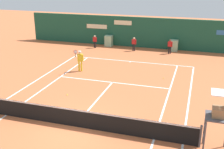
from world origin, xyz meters
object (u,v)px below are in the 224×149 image
umpire_chair (219,114)px  player_on_baseline (80,59)px  ball_kid_centre_post (95,41)px  ball_kid_left_post (134,43)px  tennis_ball_near_service_line (67,95)px  ball_kid_right_post (170,46)px  tennis_ball_by_sideline (163,78)px

umpire_chair → player_on_baseline: (-9.71, 8.08, -0.78)m
ball_kid_centre_post → ball_kid_left_post: bearing=-176.3°
ball_kid_left_post → tennis_ball_near_service_line: ball_kid_left_post is taller
ball_kid_right_post → tennis_ball_by_sideline: 7.08m
ball_kid_centre_post → player_on_baseline: bearing=105.5°
ball_kid_right_post → tennis_ball_by_sideline: (0.38, -7.03, -0.76)m
player_on_baseline → umpire_chair: bearing=126.1°
ball_kid_left_post → tennis_ball_by_sideline: 8.05m
player_on_baseline → ball_kid_left_post: size_ratio=1.36×
ball_kid_left_post → tennis_ball_by_sideline: ball_kid_left_post is taller
ball_kid_centre_post → ball_kid_right_post: size_ratio=0.95×
ball_kid_centre_post → tennis_ball_near_service_line: (2.61, -11.88, -0.71)m
ball_kid_right_post → ball_kid_left_post: ball_kid_right_post is taller
umpire_chair → tennis_ball_by_sideline: size_ratio=40.02×
ball_kid_right_post → tennis_ball_near_service_line: ball_kid_right_post is taller
umpire_chair → ball_kid_right_post: 15.85m
umpire_chair → tennis_ball_near_service_line: size_ratio=40.02×
player_on_baseline → ball_kid_right_post: bearing=-143.7°
ball_kid_right_post → tennis_ball_by_sideline: size_ratio=20.20×
player_on_baseline → ball_kid_centre_post: bearing=-92.3°
ball_kid_right_post → ball_kid_left_post: (-3.48, 0.00, -0.01)m
ball_kid_centre_post → ball_kid_right_post: bearing=-176.3°
ball_kid_left_post → tennis_ball_by_sideline: (3.86, -7.03, -0.75)m
tennis_ball_near_service_line → ball_kid_right_post: bearing=67.4°
umpire_chair → tennis_ball_near_service_line: 9.47m
tennis_ball_by_sideline → tennis_ball_near_service_line: same height
ball_kid_right_post → player_on_baseline: bearing=57.7°
ball_kid_left_post → tennis_ball_near_service_line: size_ratio=20.01×
ball_kid_centre_post → ball_kid_right_post: (7.56, -0.00, 0.04)m
player_on_baseline → tennis_ball_near_service_line: player_on_baseline is taller
umpire_chair → ball_kid_right_post: umpire_chair is taller
tennis_ball_by_sideline → player_on_baseline: bearing=-177.5°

